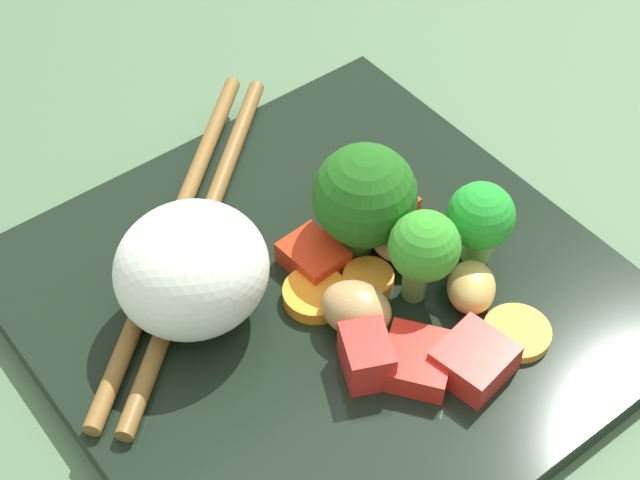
{
  "coord_description": "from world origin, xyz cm",
  "views": [
    {
      "loc": [
        23.78,
        -18.23,
        38.27
      ],
      "look_at": [
        -1.44,
        0.78,
        3.35
      ],
      "focal_mm": 56.17,
      "sensor_mm": 36.0,
      "label": 1
    }
  ],
  "objects_px": {
    "broccoli_floret_0": "(481,219)",
    "carrot_slice_2": "(368,280)",
    "square_plate": "(325,302)",
    "chopstick_pair": "(187,232)",
    "rice_mound": "(192,270)"
  },
  "relations": [
    {
      "from": "broccoli_floret_0",
      "to": "carrot_slice_2",
      "type": "bearing_deg",
      "value": -109.9
    },
    {
      "from": "square_plate",
      "to": "broccoli_floret_0",
      "type": "distance_m",
      "value": 0.08
    },
    {
      "from": "square_plate",
      "to": "carrot_slice_2",
      "type": "xyz_separation_m",
      "value": [
        0.01,
        0.02,
        0.01
      ]
    },
    {
      "from": "carrot_slice_2",
      "to": "chopstick_pair",
      "type": "relative_size",
      "value": 0.13
    },
    {
      "from": "carrot_slice_2",
      "to": "rice_mound",
      "type": "bearing_deg",
      "value": -114.87
    },
    {
      "from": "rice_mound",
      "to": "broccoli_floret_0",
      "type": "relative_size",
      "value": 1.45
    },
    {
      "from": "square_plate",
      "to": "broccoli_floret_0",
      "type": "relative_size",
      "value": 5.39
    },
    {
      "from": "rice_mound",
      "to": "broccoli_floret_0",
      "type": "xyz_separation_m",
      "value": [
        0.05,
        0.13,
        -0.0
      ]
    },
    {
      "from": "broccoli_floret_0",
      "to": "chopstick_pair",
      "type": "bearing_deg",
      "value": -132.55
    },
    {
      "from": "rice_mound",
      "to": "square_plate",
      "type": "bearing_deg",
      "value": 63.97
    },
    {
      "from": "square_plate",
      "to": "rice_mound",
      "type": "relative_size",
      "value": 3.72
    },
    {
      "from": "rice_mound",
      "to": "carrot_slice_2",
      "type": "height_order",
      "value": "rice_mound"
    },
    {
      "from": "square_plate",
      "to": "carrot_slice_2",
      "type": "relative_size",
      "value": 10.61
    },
    {
      "from": "rice_mound",
      "to": "carrot_slice_2",
      "type": "bearing_deg",
      "value": 65.13
    },
    {
      "from": "broccoli_floret_0",
      "to": "carrot_slice_2",
      "type": "relative_size",
      "value": 1.97
    }
  ]
}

